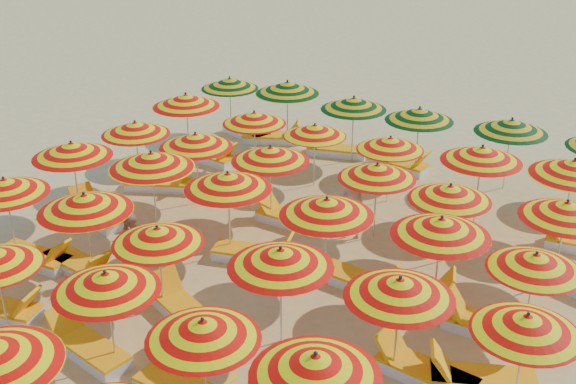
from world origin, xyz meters
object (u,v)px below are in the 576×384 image
object	(u,v)px
umbrella_36	(230,83)
lounger_11	(36,257)
umbrella_8	(106,282)
lounger_13	(183,310)
umbrella_30	(186,101)
lounger_29	(399,164)
lounger_15	(480,379)
umbrella_37	(287,88)
lounger_19	(410,292)
umbrella_34	(482,154)
lounger_12	(79,265)
umbrella_22	(441,227)
lounger_28	(335,150)
umbrella_33	(390,144)
umbrella_35	(574,168)
umbrella_23	(536,262)
lounger_8	(88,348)
umbrella_27	(377,171)
lounger_16	(97,215)
umbrella_13	(85,203)
umbrella_31	(254,118)
umbrella_10	(315,365)
umbrella_38	(354,103)
umbrella_21	(327,207)
umbrella_12	(5,186)
lounger_14	(424,372)
umbrella_39	(419,114)
umbrella_15	(281,258)
beachgoer_b	(132,245)
umbrella_25	(196,140)
umbrella_20	(228,181)
lounger_17	(254,254)
lounger_20	(488,327)
lounger_26	(248,132)
umbrella_16	(400,288)
lounger_21	(161,184)
lounger_22	(290,218)
umbrella_28	(450,193)
lounger_24	(210,157)
lounger_27	(272,138)
umbrella_19	(151,160)
umbrella_26	(270,154)
umbrella_17	(527,324)
umbrella_32	(315,130)

from	to	relation	value
umbrella_36	lounger_11	world-z (taller)	umbrella_36
umbrella_8	lounger_13	world-z (taller)	umbrella_8
umbrella_30	lounger_29	bearing A→B (deg)	20.86
umbrella_30	lounger_15	world-z (taller)	umbrella_30
umbrella_37	lounger_19	xyz separation A→B (m)	(6.07, -6.29, -1.63)
umbrella_34	lounger_12	size ratio (longest dim) A/B	1.17
umbrella_22	lounger_28	world-z (taller)	umbrella_22
umbrella_33	umbrella_35	xyz separation A→B (m)	(4.24, -0.11, 0.24)
umbrella_23	lounger_8	size ratio (longest dim) A/B	1.16
umbrella_27	lounger_16	size ratio (longest dim) A/B	1.23
umbrella_13	umbrella_33	xyz separation A→B (m)	(3.98, 6.35, -0.20)
lounger_12	lounger_15	world-z (taller)	same
umbrella_27	umbrella_31	bearing A→B (deg)	155.73
umbrella_10	umbrella_38	xyz separation A→B (m)	(-4.02, 10.71, 0.01)
umbrella_21	umbrella_27	world-z (taller)	umbrella_21
umbrella_38	umbrella_12	bearing A→B (deg)	-116.78
lounger_14	umbrella_8	bearing A→B (deg)	32.97
lounger_8	lounger_15	xyz separation A→B (m)	(6.26, 2.36, 0.00)
umbrella_35	umbrella_39	distance (m)	4.69
umbrella_15	umbrella_33	size ratio (longest dim) A/B	1.07
umbrella_21	lounger_13	world-z (taller)	umbrella_21
lounger_15	umbrella_33	bearing A→B (deg)	-76.80
umbrella_21	umbrella_30	world-z (taller)	umbrella_30
umbrella_22	beachgoer_b	world-z (taller)	umbrella_22
umbrella_33	umbrella_39	distance (m)	2.02
umbrella_25	lounger_29	xyz separation A→B (m)	(3.71, 4.37, -1.52)
umbrella_35	umbrella_20	bearing A→B (deg)	-147.50
umbrella_31	lounger_17	distance (m)	4.96
lounger_20	umbrella_30	bearing A→B (deg)	-22.86
lounger_26	umbrella_16	bearing A→B (deg)	-27.27
lounger_21	lounger_22	world-z (taller)	same
umbrella_28	umbrella_31	xyz separation A→B (m)	(-5.99, 2.23, -0.02)
umbrella_38	lounger_21	bearing A→B (deg)	-131.23
lounger_8	lounger_24	distance (m)	8.93
umbrella_21	umbrella_38	xyz separation A→B (m)	(-2.14, 6.34, -0.04)
lounger_15	lounger_27	distance (m)	11.79
umbrella_19	lounger_21	distance (m)	2.90
umbrella_26	umbrella_31	size ratio (longest dim) A/B	0.95
umbrella_12	lounger_14	bearing A→B (deg)	1.39
umbrella_15	lounger_8	world-z (taller)	umbrella_15
umbrella_16	umbrella_26	world-z (taller)	umbrella_26
umbrella_10	lounger_19	xyz separation A→B (m)	(-0.18, 4.69, -1.56)
umbrella_16	umbrella_36	bearing A→B (deg)	134.94
lounger_15	lounger_26	bearing A→B (deg)	-61.34
umbrella_17	lounger_11	world-z (taller)	umbrella_17
lounger_12	lounger_26	xyz separation A→B (m)	(-0.99, 8.55, 0.00)
lounger_17	lounger_20	size ratio (longest dim) A/B	1.04
umbrella_32	lounger_27	world-z (taller)	umbrella_32
lounger_29	umbrella_21	bearing A→B (deg)	-75.22
umbrella_8	umbrella_38	distance (m)	10.33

